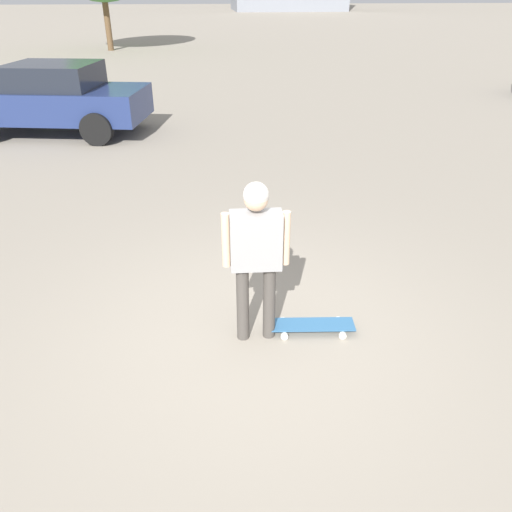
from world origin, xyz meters
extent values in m
plane|color=gray|center=(0.00, 0.00, 0.00)|extent=(220.00, 220.00, 0.00)
cylinder|color=#4C4742|center=(-0.13, 0.00, 0.39)|extent=(0.12, 0.12, 0.78)
cylinder|color=#4C4742|center=(0.13, 0.00, 0.39)|extent=(0.12, 0.12, 0.78)
cube|color=#999999|center=(0.00, 0.00, 1.05)|extent=(0.47, 0.22, 0.54)
cylinder|color=beige|center=(-0.27, 0.01, 1.06)|extent=(0.07, 0.07, 0.51)
cylinder|color=beige|center=(0.27, -0.01, 1.06)|extent=(0.07, 0.07, 0.51)
sphere|color=beige|center=(0.00, 0.00, 1.45)|extent=(0.21, 0.21, 0.21)
sphere|color=silver|center=(0.00, 0.00, 1.48)|extent=(0.22, 0.22, 0.22)
cube|color=#336693|center=(0.56, 0.02, 0.08)|extent=(0.85, 0.30, 0.01)
cylinder|color=silver|center=(0.27, -0.08, 0.04)|extent=(0.08, 0.04, 0.07)
cylinder|color=silver|center=(0.29, 0.17, 0.04)|extent=(0.08, 0.04, 0.07)
cylinder|color=silver|center=(0.83, -0.14, 0.04)|extent=(0.08, 0.04, 0.07)
cylinder|color=silver|center=(0.86, 0.12, 0.04)|extent=(0.08, 0.04, 0.07)
cube|color=navy|center=(-3.72, 8.22, 0.68)|extent=(4.40, 2.57, 0.68)
cube|color=#1E232D|center=(-3.62, 8.20, 1.29)|extent=(2.13, 1.98, 0.53)
cylinder|color=black|center=(-4.81, 9.36, 0.35)|extent=(0.72, 0.32, 0.69)
cylinder|color=black|center=(-2.64, 7.08, 0.35)|extent=(0.72, 0.32, 0.69)
cylinder|color=black|center=(-2.30, 8.89, 0.35)|extent=(0.72, 0.32, 0.69)
cylinder|color=brown|center=(-4.97, 25.83, 1.54)|extent=(0.31, 0.31, 3.07)
camera|label=1|loc=(-0.44, -3.92, 3.03)|focal=35.00mm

